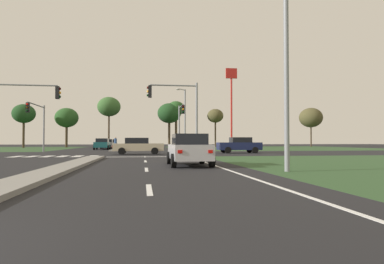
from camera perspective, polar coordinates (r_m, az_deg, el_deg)
ground_plane at (r=33.67m, az=-13.94°, el=-3.55°), size 200.00×200.00×0.00m
grass_verge_far_right at (r=62.08m, az=12.70°, el=-2.62°), size 35.00×35.00×0.01m
median_island_near at (r=14.90m, az=-21.25°, el=-5.79°), size 1.20×22.00×0.14m
median_island_far at (r=58.59m, az=-11.50°, el=-2.62°), size 1.20×36.00×0.14m
lane_dash_near at (r=8.62m, az=-7.15°, el=-9.49°), size 0.14×2.00×0.01m
lane_dash_second at (r=14.58m, az=-7.60°, el=-6.23°), size 0.14×2.00×0.01m
lane_dash_third at (r=20.57m, az=-7.78°, el=-4.86°), size 0.14×2.00×0.01m
lane_dash_fourth at (r=26.56m, az=-7.88°, el=-4.11°), size 0.14×2.00×0.01m
edge_line_right at (r=15.92m, az=4.58°, el=-5.84°), size 0.14×24.00×0.01m
stop_bar_near at (r=26.51m, az=-7.23°, el=-4.12°), size 6.40×0.50×0.01m
crosswalk_bar_near at (r=29.93m, az=-27.26°, el=-3.66°), size 0.70×2.80×0.01m
crosswalk_bar_second at (r=29.58m, az=-25.15°, el=-3.72°), size 0.70×2.80×0.01m
crosswalk_bar_third at (r=29.27m, az=-22.99°, el=-3.76°), size 0.70×2.80×0.01m
crosswalk_bar_fourth at (r=29.00m, az=-20.79°, el=-3.81°), size 0.70×2.80×0.01m
crosswalk_bar_fifth at (r=28.77m, az=-18.55°, el=-3.85°), size 0.70×2.80×0.01m
crosswalk_bar_sixth at (r=28.58m, az=-16.27°, el=-3.88°), size 0.70×2.80×0.01m
car_silver_near at (r=16.83m, az=-0.50°, el=-2.93°), size 1.98×4.18×1.55m
car_beige_third at (r=31.90m, az=-8.97°, el=-2.29°), size 4.61×1.99×1.51m
car_black_fourth at (r=62.60m, az=-13.35°, el=-1.88°), size 2.02×4.35×1.55m
car_navy_fifth at (r=35.12m, az=7.90°, el=-2.17°), size 4.39×2.01×1.60m
car_grey_sixth at (r=56.98m, az=-13.91°, el=-1.93°), size 1.94×4.27×1.53m
car_teal_seventh at (r=50.63m, az=-14.74°, el=-1.93°), size 2.08×4.64×1.60m
traffic_signal_near_left at (r=28.53m, az=-26.99°, el=4.05°), size 4.90×0.32×5.64m
traffic_signal_far_right at (r=38.85m, az=-1.91°, el=2.14°), size 0.32×4.26×5.39m
traffic_signal_near_right at (r=27.18m, az=-2.14°, el=4.35°), size 4.06×0.32×5.88m
traffic_signal_far_left at (r=39.48m, az=-24.31°, el=2.18°), size 0.32×5.81×5.22m
street_lamp_near at (r=14.95m, az=14.83°, el=17.44°), size 1.26×2.33×10.93m
street_lamp_third at (r=45.95m, az=-1.30°, el=2.69°), size 1.46×1.49×8.20m
pedestrian_at_median at (r=46.84m, az=-12.64°, el=-1.59°), size 0.34×0.34×1.65m
fastfood_pole_sign at (r=55.11m, az=6.58°, el=6.86°), size 1.80×0.40×12.82m
treeline_near at (r=70.00m, az=-26.25°, el=2.73°), size 4.10×4.10×8.02m
treeline_second at (r=71.55m, az=-20.17°, el=2.22°), size 4.50×4.50×7.74m
treeline_third at (r=67.78m, az=-13.67°, el=4.09°), size 4.39×4.39×9.73m
treeline_fourth at (r=68.31m, az=-2.68°, el=3.80°), size 3.44×3.44×9.20m
treeline_fifth at (r=67.93m, az=-3.82°, el=3.10°), size 4.63×4.63×8.73m
treeline_sixth at (r=69.34m, az=3.91°, el=2.66°), size 3.27×3.27×7.74m
treeline_seventh at (r=79.81m, az=19.21°, el=2.27°), size 5.07×5.07×8.56m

